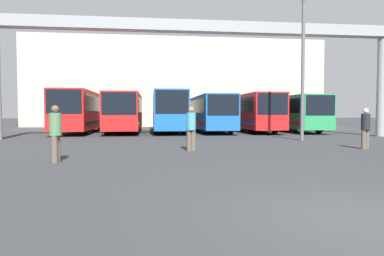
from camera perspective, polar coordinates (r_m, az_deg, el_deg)
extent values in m
plane|color=#2D3033|center=(5.93, 26.79, -13.50)|extent=(200.00, 200.00, 0.00)
cube|color=beige|center=(45.94, -2.83, 7.07)|extent=(35.52, 12.00, 10.44)
cylinder|color=gray|center=(26.72, 29.02, 5.96)|extent=(0.60, 0.60, 6.69)
cube|color=gray|center=(22.54, 1.58, 16.50)|extent=(25.37, 0.80, 0.70)
cube|color=red|center=(29.28, -18.02, 2.81)|extent=(2.49, 10.96, 2.90)
cube|color=black|center=(23.96, -20.57, 4.13)|extent=(2.29, 0.06, 1.62)
cube|color=black|center=(29.29, -18.03, 3.86)|extent=(2.52, 9.31, 1.22)
cube|color=black|center=(29.29, -17.99, 0.99)|extent=(2.52, 10.41, 0.24)
cylinder|color=black|center=(26.56, -21.56, -0.04)|extent=(0.28, 0.98, 0.98)
cylinder|color=black|center=(26.09, -16.95, -0.02)|extent=(0.28, 0.98, 0.98)
cylinder|color=black|center=(32.52, -18.81, 0.45)|extent=(0.28, 0.98, 0.98)
cylinder|color=black|center=(32.14, -15.02, 0.47)|extent=(0.28, 0.98, 0.98)
cube|color=red|center=(28.46, -11.12, 2.74)|extent=(2.51, 10.26, 2.74)
cube|color=black|center=(23.37, -12.07, 4.01)|extent=(2.31, 0.06, 1.54)
cube|color=black|center=(28.46, -11.13, 3.75)|extent=(2.54, 8.73, 1.15)
cube|color=orange|center=(28.47, -11.11, 0.97)|extent=(2.54, 9.75, 0.24)
cylinder|color=black|center=(25.73, -14.01, 0.11)|extent=(0.28, 1.09, 1.09)
cylinder|color=black|center=(25.55, -9.13, 0.13)|extent=(0.28, 1.09, 1.09)
cylinder|color=black|center=(31.44, -12.70, 0.55)|extent=(0.28, 1.09, 1.09)
cylinder|color=black|center=(31.29, -8.71, 0.58)|extent=(0.28, 1.09, 1.09)
cube|color=#1959A5|center=(29.04, -4.03, 2.94)|extent=(2.47, 11.53, 2.91)
cube|color=black|center=(23.32, -3.34, 4.36)|extent=(2.27, 0.06, 1.63)
cube|color=black|center=(29.05, -4.03, 4.00)|extent=(2.50, 9.80, 1.22)
cube|color=#1966B2|center=(29.05, -4.02, 1.10)|extent=(2.50, 10.95, 0.24)
cylinder|color=black|center=(25.81, -6.05, 0.16)|extent=(0.28, 1.07, 1.07)
cylinder|color=black|center=(25.92, -1.30, 0.19)|extent=(0.28, 1.07, 1.07)
cylinder|color=black|center=(32.26, -6.20, 0.64)|extent=(0.28, 1.07, 1.07)
cylinder|color=black|center=(32.35, -2.40, 0.66)|extent=(0.28, 1.07, 1.07)
cube|color=#1959A5|center=(28.83, 3.10, 2.67)|extent=(2.42, 10.31, 2.63)
cube|color=black|center=(23.79, 5.23, 3.84)|extent=(2.23, 0.06, 1.47)
cube|color=black|center=(28.84, 3.10, 3.62)|extent=(2.45, 8.77, 1.11)
cube|color=red|center=(28.84, 3.09, 1.00)|extent=(2.45, 9.80, 0.24)
cylinder|color=black|center=(25.84, 1.89, 0.09)|extent=(0.28, 1.00, 1.00)
cylinder|color=black|center=(26.24, 6.44, 0.12)|extent=(0.28, 1.00, 1.00)
cylinder|color=black|center=(31.55, 0.31, 0.54)|extent=(0.28, 1.00, 1.00)
cylinder|color=black|center=(31.88, 4.06, 0.56)|extent=(0.28, 1.00, 1.00)
cube|color=red|center=(29.92, 9.72, 2.75)|extent=(2.43, 10.88, 2.75)
cube|color=black|center=(24.78, 13.30, 3.93)|extent=(2.24, 0.06, 1.54)
cube|color=black|center=(29.92, 9.72, 3.72)|extent=(2.46, 9.25, 1.16)
cube|color=#1966B2|center=(29.93, 9.70, 1.06)|extent=(2.46, 10.33, 0.24)
cylinder|color=black|center=(26.72, 9.38, 0.17)|extent=(0.28, 1.02, 1.02)
cylinder|color=black|center=(27.38, 13.63, 0.19)|extent=(0.28, 1.02, 1.02)
cylinder|color=black|center=(32.61, 6.40, 0.61)|extent=(0.28, 1.02, 1.02)
cylinder|color=black|center=(33.16, 9.95, 0.62)|extent=(0.28, 1.02, 1.02)
cube|color=#268C4C|center=(30.74, 16.28, 2.56)|extent=(2.41, 10.07, 2.63)
cube|color=black|center=(26.21, 20.61, 3.57)|extent=(2.22, 0.06, 1.47)
cube|color=black|center=(30.75, 16.30, 3.46)|extent=(2.44, 8.56, 1.11)
cube|color=red|center=(30.75, 16.26, 0.99)|extent=(2.44, 9.57, 0.24)
cylinder|color=black|center=(27.76, 16.55, 0.24)|extent=(0.28, 1.07, 1.07)
cylinder|color=black|center=(28.65, 20.39, 0.25)|extent=(0.28, 1.07, 1.07)
cylinder|color=black|center=(33.01, 12.67, 0.63)|extent=(0.28, 1.07, 1.07)
cylinder|color=black|center=(33.76, 16.02, 0.64)|extent=(0.28, 1.07, 1.07)
cylinder|color=brown|center=(14.40, -0.49, -2.10)|extent=(0.20, 0.20, 0.88)
cylinder|color=brown|center=(14.40, 0.20, -2.10)|extent=(0.20, 0.20, 0.88)
cylinder|color=teal|center=(14.36, -0.14, 1.12)|extent=(0.39, 0.39, 0.74)
sphere|color=#8C6647|center=(14.35, -0.14, 3.07)|extent=(0.24, 0.24, 0.24)
cylinder|color=brown|center=(16.89, 26.69, -1.73)|extent=(0.20, 0.20, 0.86)
cylinder|color=brown|center=(17.00, 27.11, -1.71)|extent=(0.20, 0.20, 0.86)
cylinder|color=black|center=(16.91, 26.96, 0.94)|extent=(0.38, 0.38, 0.71)
sphere|color=beige|center=(16.90, 26.99, 2.54)|extent=(0.23, 0.23, 0.23)
cylinder|color=brown|center=(11.99, -21.58, -3.24)|extent=(0.20, 0.20, 0.88)
cylinder|color=brown|center=(11.83, -21.93, -3.32)|extent=(0.20, 0.20, 0.88)
cylinder|color=#4C724C|center=(11.86, -21.82, 0.60)|extent=(0.38, 0.38, 0.73)
sphere|color=brown|center=(11.85, -21.86, 2.94)|extent=(0.24, 0.24, 0.24)
cylinder|color=#595B60|center=(20.87, 17.98, 8.89)|extent=(0.20, 0.20, 7.91)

